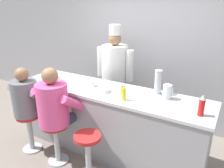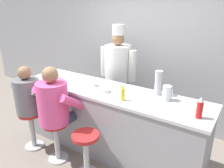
{
  "view_description": "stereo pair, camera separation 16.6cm",
  "coord_description": "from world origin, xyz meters",
  "px_view_note": "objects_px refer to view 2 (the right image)",
  "views": [
    {
      "loc": [
        1.54,
        -2.15,
        2.19
      ],
      "look_at": [
        0.09,
        0.33,
        1.14
      ],
      "focal_mm": 35.0,
      "sensor_mm": 36.0,
      "label": 1
    },
    {
      "loc": [
        1.68,
        -2.06,
        2.19
      ],
      "look_at": [
        0.09,
        0.33,
        1.14
      ],
      "focal_mm": 35.0,
      "sensor_mm": 36.0,
      "label": 2
    }
  ],
  "objects_px": {
    "breakfast_plate": "(56,76)",
    "coffee_mug_white": "(94,83)",
    "mustard_bottle_yellow": "(123,93)",
    "hot_sauce_bottle_orange": "(122,91)",
    "cup_stack_steel": "(158,83)",
    "cook_in_whites_near": "(118,72)",
    "diner_seated_grey": "(30,99)",
    "empty_stool_round": "(86,148)",
    "diner_seated_pink": "(55,105)",
    "ketchup_bottle_red": "(200,108)",
    "cereal_bowl": "(105,90)",
    "water_pitcher_clear": "(167,93)"
  },
  "relations": [
    {
      "from": "diner_seated_grey",
      "to": "hot_sauce_bottle_orange",
      "type": "bearing_deg",
      "value": 22.02
    },
    {
      "from": "cup_stack_steel",
      "to": "water_pitcher_clear",
      "type": "bearing_deg",
      "value": -33.25
    },
    {
      "from": "cereal_bowl",
      "to": "empty_stool_round",
      "type": "bearing_deg",
      "value": -82.35
    },
    {
      "from": "diner_seated_pink",
      "to": "cook_in_whites_near",
      "type": "xyz_separation_m",
      "value": [
        0.14,
        1.4,
        0.15
      ]
    },
    {
      "from": "diner_seated_grey",
      "to": "cup_stack_steel",
      "type": "bearing_deg",
      "value": 25.67
    },
    {
      "from": "hot_sauce_bottle_orange",
      "to": "diner_seated_grey",
      "type": "height_order",
      "value": "diner_seated_grey"
    },
    {
      "from": "ketchup_bottle_red",
      "to": "diner_seated_grey",
      "type": "relative_size",
      "value": 0.18
    },
    {
      "from": "ketchup_bottle_red",
      "to": "breakfast_plate",
      "type": "relative_size",
      "value": 1.04
    },
    {
      "from": "cereal_bowl",
      "to": "diner_seated_pink",
      "type": "height_order",
      "value": "diner_seated_pink"
    },
    {
      "from": "mustard_bottle_yellow",
      "to": "hot_sauce_bottle_orange",
      "type": "relative_size",
      "value": 1.59
    },
    {
      "from": "hot_sauce_bottle_orange",
      "to": "cook_in_whites_near",
      "type": "relative_size",
      "value": 0.07
    },
    {
      "from": "mustard_bottle_yellow",
      "to": "diner_seated_grey",
      "type": "distance_m",
      "value": 1.5
    },
    {
      "from": "coffee_mug_white",
      "to": "cup_stack_steel",
      "type": "relative_size",
      "value": 0.36
    },
    {
      "from": "mustard_bottle_yellow",
      "to": "diner_seated_pink",
      "type": "relative_size",
      "value": 0.14
    },
    {
      "from": "coffee_mug_white",
      "to": "empty_stool_round",
      "type": "height_order",
      "value": "coffee_mug_white"
    },
    {
      "from": "ketchup_bottle_red",
      "to": "diner_seated_grey",
      "type": "height_order",
      "value": "diner_seated_grey"
    },
    {
      "from": "hot_sauce_bottle_orange",
      "to": "water_pitcher_clear",
      "type": "relative_size",
      "value": 0.67
    },
    {
      "from": "cup_stack_steel",
      "to": "diner_seated_pink",
      "type": "xyz_separation_m",
      "value": [
        -1.16,
        -0.82,
        -0.31
      ]
    },
    {
      "from": "diner_seated_pink",
      "to": "cereal_bowl",
      "type": "bearing_deg",
      "value": 45.82
    },
    {
      "from": "diner_seated_grey",
      "to": "cook_in_whites_near",
      "type": "relative_size",
      "value": 0.72
    },
    {
      "from": "hot_sauce_bottle_orange",
      "to": "cup_stack_steel",
      "type": "xyz_separation_m",
      "value": [
        0.4,
        0.29,
        0.11
      ]
    },
    {
      "from": "diner_seated_grey",
      "to": "cook_in_whites_near",
      "type": "xyz_separation_m",
      "value": [
        0.7,
        1.41,
        0.19
      ]
    },
    {
      "from": "breakfast_plate",
      "to": "coffee_mug_white",
      "type": "bearing_deg",
      "value": -0.28
    },
    {
      "from": "mustard_bottle_yellow",
      "to": "water_pitcher_clear",
      "type": "relative_size",
      "value": 1.06
    },
    {
      "from": "hot_sauce_bottle_orange",
      "to": "cup_stack_steel",
      "type": "bearing_deg",
      "value": 36.15
    },
    {
      "from": "breakfast_plate",
      "to": "coffee_mug_white",
      "type": "distance_m",
      "value": 0.85
    },
    {
      "from": "coffee_mug_white",
      "to": "ketchup_bottle_red",
      "type": "bearing_deg",
      "value": -5.66
    },
    {
      "from": "water_pitcher_clear",
      "to": "empty_stool_round",
      "type": "xyz_separation_m",
      "value": [
        -0.77,
        -0.75,
        -0.7
      ]
    },
    {
      "from": "ketchup_bottle_red",
      "to": "cook_in_whites_near",
      "type": "relative_size",
      "value": 0.13
    },
    {
      "from": "water_pitcher_clear",
      "to": "diner_seated_grey",
      "type": "xyz_separation_m",
      "value": [
        -1.89,
        -0.71,
        -0.28
      ]
    },
    {
      "from": "cup_stack_steel",
      "to": "diner_seated_pink",
      "type": "relative_size",
      "value": 0.23
    },
    {
      "from": "breakfast_plate",
      "to": "cup_stack_steel",
      "type": "bearing_deg",
      "value": 6.95
    },
    {
      "from": "cook_in_whites_near",
      "to": "breakfast_plate",
      "type": "bearing_deg",
      "value": -133.69
    },
    {
      "from": "breakfast_plate",
      "to": "mustard_bottle_yellow",
      "type": "bearing_deg",
      "value": -8.33
    },
    {
      "from": "cup_stack_steel",
      "to": "diner_seated_grey",
      "type": "bearing_deg",
      "value": -154.33
    },
    {
      "from": "water_pitcher_clear",
      "to": "coffee_mug_white",
      "type": "height_order",
      "value": "water_pitcher_clear"
    },
    {
      "from": "cereal_bowl",
      "to": "diner_seated_grey",
      "type": "relative_size",
      "value": 0.11
    },
    {
      "from": "diner_seated_grey",
      "to": "empty_stool_round",
      "type": "bearing_deg",
      "value": -1.61
    },
    {
      "from": "ketchup_bottle_red",
      "to": "empty_stool_round",
      "type": "distance_m",
      "value": 1.5
    },
    {
      "from": "cup_stack_steel",
      "to": "cook_in_whites_near",
      "type": "xyz_separation_m",
      "value": [
        -1.02,
        0.58,
        -0.16
      ]
    },
    {
      "from": "diner_seated_pink",
      "to": "empty_stool_round",
      "type": "distance_m",
      "value": 0.72
    },
    {
      "from": "mustard_bottle_yellow",
      "to": "hot_sauce_bottle_orange",
      "type": "bearing_deg",
      "value": 125.08
    },
    {
      "from": "ketchup_bottle_red",
      "to": "hot_sauce_bottle_orange",
      "type": "distance_m",
      "value": 1.04
    },
    {
      "from": "mustard_bottle_yellow",
      "to": "ketchup_bottle_red",
      "type": "bearing_deg",
      "value": 3.46
    },
    {
      "from": "hot_sauce_bottle_orange",
      "to": "cook_in_whites_near",
      "type": "distance_m",
      "value": 1.07
    },
    {
      "from": "water_pitcher_clear",
      "to": "cereal_bowl",
      "type": "xyz_separation_m",
      "value": [
        -0.84,
        -0.21,
        -0.07
      ]
    },
    {
      "from": "cup_stack_steel",
      "to": "breakfast_plate",
      "type": "bearing_deg",
      "value": -173.05
    },
    {
      "from": "water_pitcher_clear",
      "to": "breakfast_plate",
      "type": "xyz_separation_m",
      "value": [
        -1.95,
        -0.11,
        -0.08
      ]
    },
    {
      "from": "diner_seated_grey",
      "to": "cook_in_whites_near",
      "type": "bearing_deg",
      "value": 63.53
    },
    {
      "from": "cup_stack_steel",
      "to": "mustard_bottle_yellow",
      "type": "bearing_deg",
      "value": -124.86
    }
  ]
}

